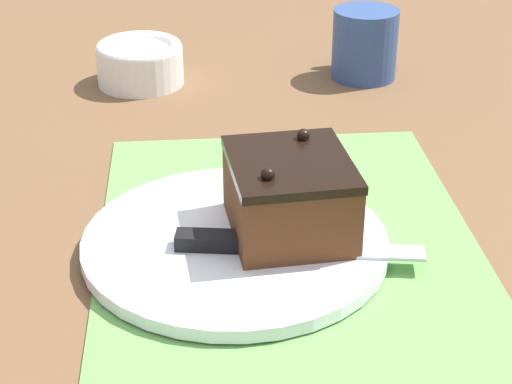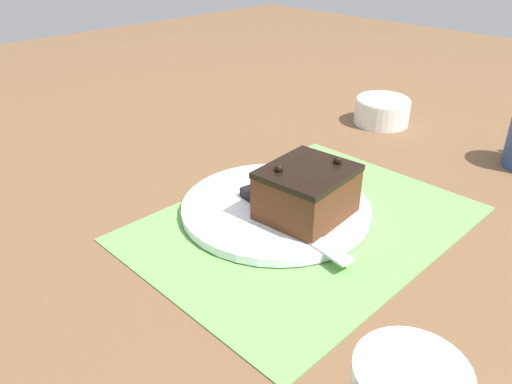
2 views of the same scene
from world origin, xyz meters
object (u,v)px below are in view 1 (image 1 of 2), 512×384
small_bowl (140,62)px  coffee_mug (364,43)px  cake_plate (235,243)px  chocolate_cake (286,193)px  serving_knife (257,244)px

small_bowl → coffee_mug: coffee_mug is taller
cake_plate → small_bowl: (0.42, 0.10, 0.02)m
small_bowl → chocolate_cake: bearing=-160.8°
chocolate_cake → coffee_mug: chocolate_cake is taller
cake_plate → coffee_mug: (0.42, -0.20, 0.04)m
cake_plate → serving_knife: serving_knife is taller
cake_plate → coffee_mug: coffee_mug is taller
chocolate_cake → small_bowl: bearing=19.2°
chocolate_cake → coffee_mug: (0.41, -0.15, -0.01)m
cake_plate → small_bowl: 0.44m
cake_plate → chocolate_cake: bearing=-74.8°
serving_knife → coffee_mug: (0.45, -0.18, 0.02)m
cake_plate → coffee_mug: 0.47m
chocolate_cake → coffee_mug: size_ratio=1.34×
small_bowl → cake_plate: bearing=-167.1°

